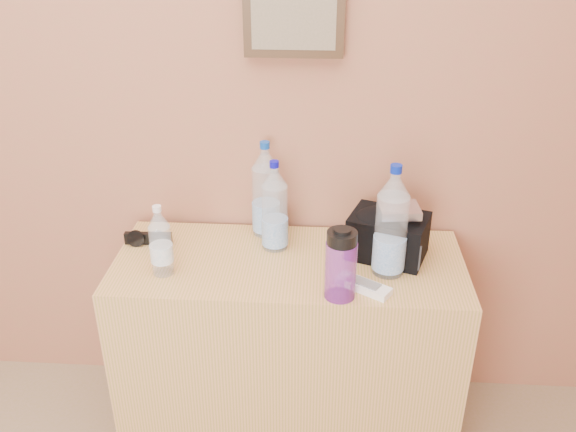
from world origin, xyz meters
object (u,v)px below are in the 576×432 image
at_px(pet_large_c, 275,210).
at_px(toiletry_bag, 388,233).
at_px(pet_large_b, 266,194).
at_px(pet_large_d, 391,227).
at_px(nalgene_bottle, 341,264).
at_px(foil_packet, 399,210).
at_px(ac_remote, 363,286).
at_px(sunglasses, 148,238).
at_px(dresser, 289,347).
at_px(pet_small, 161,244).

xyz_separation_m(pet_large_c, toiletry_bag, (0.36, -0.03, -0.05)).
height_order(pet_large_b, toiletry_bag, pet_large_b).
bearing_deg(pet_large_d, toiletry_bag, 87.04).
xyz_separation_m(pet_large_b, nalgene_bottle, (0.25, -0.36, -0.04)).
xyz_separation_m(pet_large_d, foil_packet, (0.03, 0.08, 0.02)).
height_order(pet_large_c, ac_remote, pet_large_c).
distance_m(pet_large_d, foil_packet, 0.09).
bearing_deg(pet_large_d, pet_large_b, 150.58).
xyz_separation_m(pet_large_b, sunglasses, (-0.38, -0.10, -0.13)).
relative_size(dresser, pet_large_c, 3.65).
xyz_separation_m(nalgene_bottle, ac_remote, (0.07, 0.04, -0.10)).
distance_m(pet_large_b, nalgene_bottle, 0.44).
height_order(dresser, pet_large_b, pet_large_b).
height_order(dresser, pet_large_c, pet_large_c).
distance_m(dresser, toiletry_bag, 0.53).
bearing_deg(ac_remote, pet_small, -151.96).
xyz_separation_m(pet_small, nalgene_bottle, (0.53, -0.09, 0.01)).
height_order(pet_small, ac_remote, pet_small).
height_order(pet_small, sunglasses, pet_small).
distance_m(dresser, pet_large_b, 0.53).
height_order(pet_large_d, foil_packet, pet_large_d).
bearing_deg(pet_small, pet_large_c, 28.57).
distance_m(pet_large_b, toiletry_bag, 0.42).
distance_m(pet_large_b, pet_large_c, 0.10).
bearing_deg(ac_remote, toiletry_bag, 100.15).
distance_m(pet_large_d, toiletry_bag, 0.12).
relative_size(pet_large_d, nalgene_bottle, 1.61).
bearing_deg(foil_packet, toiletry_bag, 143.37).
bearing_deg(pet_large_c, toiletry_bag, -4.66).
relative_size(dresser, pet_large_b, 3.36).
bearing_deg(foil_packet, nalgene_bottle, -129.04).
xyz_separation_m(pet_small, foil_packet, (0.71, 0.13, 0.07)).
xyz_separation_m(dresser, pet_large_c, (-0.05, 0.09, 0.48)).
bearing_deg(toiletry_bag, pet_small, -148.56).
relative_size(pet_large_b, pet_large_d, 0.93).
xyz_separation_m(sunglasses, foil_packet, (0.80, -0.04, 0.15)).
xyz_separation_m(pet_large_c, ac_remote, (0.28, -0.23, -0.12)).
bearing_deg(foil_packet, dresser, -173.50).
distance_m(ac_remote, toiletry_bag, 0.23).
bearing_deg(ac_remote, pet_large_c, 173.42).
distance_m(pet_large_c, pet_small, 0.37).
bearing_deg(sunglasses, pet_small, -63.22).
xyz_separation_m(dresser, pet_small, (-0.38, -0.09, 0.44)).
bearing_deg(toiletry_bag, pet_large_d, -73.70).
distance_m(dresser, pet_small, 0.59).
relative_size(pet_large_b, ac_remote, 1.99).
distance_m(pet_large_b, foil_packet, 0.45).
relative_size(pet_small, nalgene_bottle, 1.04).
height_order(dresser, nalgene_bottle, nalgene_bottle).
relative_size(nalgene_bottle, toiletry_bag, 0.94).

